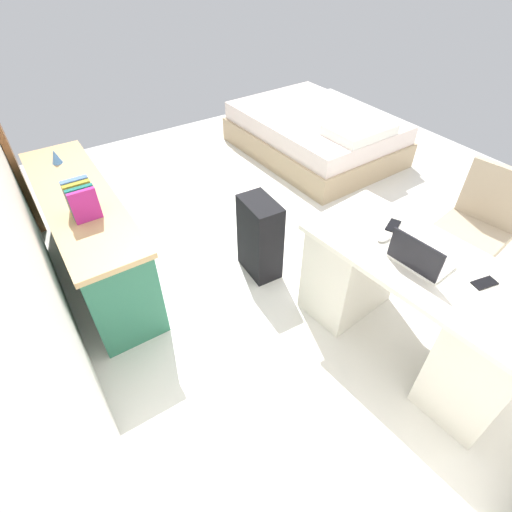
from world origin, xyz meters
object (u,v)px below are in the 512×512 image
(computer_mouse, at_px, (384,238))
(cell_phone_near_laptop, at_px, (484,283))
(credenza, at_px, (91,236))
(office_chair, at_px, (471,236))
(bed, at_px, (315,134))
(suitcase_black, at_px, (260,238))
(laptop, at_px, (419,259))
(figurine_small, at_px, (55,157))
(desk, at_px, (412,305))
(cell_phone_by_mouse, at_px, (393,225))

(computer_mouse, height_order, cell_phone_near_laptop, computer_mouse)
(credenza, height_order, cell_phone_near_laptop, cell_phone_near_laptop)
(office_chair, bearing_deg, bed, -10.53)
(suitcase_black, bearing_deg, laptop, -161.50)
(credenza, relative_size, cell_phone_near_laptop, 13.24)
(office_chair, bearing_deg, suitcase_black, 53.73)
(office_chair, distance_m, laptop, 1.07)
(credenza, bearing_deg, suitcase_black, -122.25)
(figurine_small, bearing_deg, office_chair, -132.64)
(figurine_small, bearing_deg, laptop, -149.38)
(credenza, bearing_deg, computer_mouse, -137.59)
(desk, height_order, laptop, laptop)
(laptop, height_order, computer_mouse, laptop)
(desk, xyz_separation_m, bed, (2.53, -1.33, -0.15))
(desk, xyz_separation_m, suitcase_black, (1.15, 0.38, -0.07))
(laptop, height_order, cell_phone_near_laptop, laptop)
(office_chair, relative_size, cell_phone_by_mouse, 6.91)
(office_chair, height_order, cell_phone_by_mouse, office_chair)
(credenza, xyz_separation_m, bed, (0.68, -2.81, -0.13))
(suitcase_black, bearing_deg, office_chair, -122.92)
(suitcase_black, height_order, figurine_small, figurine_small)
(office_chair, distance_m, credenza, 2.89)
(desk, distance_m, suitcase_black, 1.21)
(laptop, bearing_deg, cell_phone_by_mouse, -27.56)
(desk, height_order, cell_phone_by_mouse, cell_phone_by_mouse)
(credenza, bearing_deg, figurine_small, 0.16)
(laptop, relative_size, cell_phone_by_mouse, 2.43)
(laptop, relative_size, cell_phone_near_laptop, 2.43)
(office_chair, distance_m, computer_mouse, 1.02)
(suitcase_black, xyz_separation_m, computer_mouse, (-0.86, -0.32, 0.44))
(cell_phone_by_mouse, bearing_deg, laptop, 127.31)
(credenza, xyz_separation_m, cell_phone_near_laptop, (-2.12, -1.59, 0.39))
(desk, distance_m, cell_phone_near_laptop, 0.47)
(computer_mouse, height_order, cell_phone_by_mouse, computer_mouse)
(credenza, bearing_deg, desk, -141.11)
(laptop, bearing_deg, suitcase_black, 15.14)
(cell_phone_by_mouse, bearing_deg, office_chair, -124.76)
(office_chair, height_order, computer_mouse, office_chair)
(bed, bearing_deg, figurine_small, 92.52)
(bed, bearing_deg, cell_phone_by_mouse, 150.46)
(bed, bearing_deg, computer_mouse, 148.21)
(computer_mouse, height_order, figurine_small, figurine_small)
(suitcase_black, height_order, cell_phone_near_laptop, cell_phone_near_laptop)
(cell_phone_by_mouse, bearing_deg, desk, 140.22)
(computer_mouse, distance_m, cell_phone_near_laptop, 0.58)
(laptop, bearing_deg, office_chair, -79.16)
(bed, xyz_separation_m, cell_phone_near_laptop, (-2.80, 1.22, 0.52))
(cell_phone_near_laptop, xyz_separation_m, cell_phone_by_mouse, (0.62, 0.02, 0.00))
(credenza, xyz_separation_m, computer_mouse, (-1.56, -1.42, 0.40))
(desk, distance_m, office_chair, 0.92)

